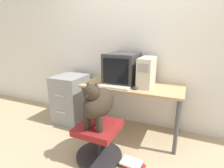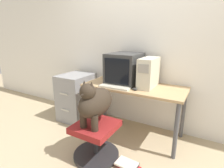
{
  "view_description": "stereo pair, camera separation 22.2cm",
  "coord_description": "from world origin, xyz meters",
  "px_view_note": "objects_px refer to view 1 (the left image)",
  "views": [
    {
      "loc": [
        0.69,
        -1.95,
        1.41
      ],
      "look_at": [
        -0.18,
        0.01,
        0.81
      ],
      "focal_mm": 28.0,
      "sensor_mm": 36.0,
      "label": 1
    },
    {
      "loc": [
        0.89,
        -1.85,
        1.41
      ],
      "look_at": [
        -0.18,
        0.01,
        0.81
      ],
      "focal_mm": 28.0,
      "sensor_mm": 36.0,
      "label": 2
    }
  ],
  "objects_px": {
    "filing_cabinet": "(72,98)",
    "book_stack_floor": "(132,163)",
    "crt_monitor": "(122,68)",
    "dog": "(98,103)",
    "office_chair": "(99,140)",
    "pc_tower": "(147,72)",
    "keyboard": "(115,87)"
  },
  "relations": [
    {
      "from": "crt_monitor",
      "to": "keyboard",
      "type": "distance_m",
      "value": 0.34
    },
    {
      "from": "pc_tower",
      "to": "keyboard",
      "type": "distance_m",
      "value": 0.48
    },
    {
      "from": "dog",
      "to": "office_chair",
      "type": "bearing_deg",
      "value": -90.0
    },
    {
      "from": "crt_monitor",
      "to": "pc_tower",
      "type": "height_order",
      "value": "crt_monitor"
    },
    {
      "from": "crt_monitor",
      "to": "book_stack_floor",
      "type": "bearing_deg",
      "value": -60.81
    },
    {
      "from": "pc_tower",
      "to": "keyboard",
      "type": "bearing_deg",
      "value": -143.86
    },
    {
      "from": "dog",
      "to": "book_stack_floor",
      "type": "height_order",
      "value": "dog"
    },
    {
      "from": "crt_monitor",
      "to": "office_chair",
      "type": "height_order",
      "value": "crt_monitor"
    },
    {
      "from": "crt_monitor",
      "to": "pc_tower",
      "type": "relative_size",
      "value": 1.1
    },
    {
      "from": "book_stack_floor",
      "to": "crt_monitor",
      "type": "bearing_deg",
      "value": 119.19
    },
    {
      "from": "keyboard",
      "to": "dog",
      "type": "height_order",
      "value": "dog"
    },
    {
      "from": "crt_monitor",
      "to": "office_chair",
      "type": "relative_size",
      "value": 0.89
    },
    {
      "from": "keyboard",
      "to": "office_chair",
      "type": "bearing_deg",
      "value": -89.75
    },
    {
      "from": "crt_monitor",
      "to": "dog",
      "type": "bearing_deg",
      "value": -89.62
    },
    {
      "from": "keyboard",
      "to": "filing_cabinet",
      "type": "relative_size",
      "value": 0.54
    },
    {
      "from": "pc_tower",
      "to": "filing_cabinet",
      "type": "height_order",
      "value": "pc_tower"
    },
    {
      "from": "dog",
      "to": "filing_cabinet",
      "type": "height_order",
      "value": "dog"
    },
    {
      "from": "crt_monitor",
      "to": "office_chair",
      "type": "distance_m",
      "value": 1.04
    },
    {
      "from": "keyboard",
      "to": "dog",
      "type": "distance_m",
      "value": 0.48
    },
    {
      "from": "keyboard",
      "to": "dog",
      "type": "bearing_deg",
      "value": -89.75
    },
    {
      "from": "keyboard",
      "to": "crt_monitor",
      "type": "bearing_deg",
      "value": 90.61
    },
    {
      "from": "keyboard",
      "to": "office_chair",
      "type": "height_order",
      "value": "keyboard"
    },
    {
      "from": "dog",
      "to": "keyboard",
      "type": "bearing_deg",
      "value": 90.25
    },
    {
      "from": "dog",
      "to": "book_stack_floor",
      "type": "distance_m",
      "value": 0.78
    },
    {
      "from": "office_chair",
      "to": "dog",
      "type": "relative_size",
      "value": 1.01
    },
    {
      "from": "pc_tower",
      "to": "filing_cabinet",
      "type": "xyz_separation_m",
      "value": [
        -1.23,
        -0.06,
        -0.55
      ]
    },
    {
      "from": "filing_cabinet",
      "to": "book_stack_floor",
      "type": "relative_size",
      "value": 2.68
    },
    {
      "from": "crt_monitor",
      "to": "dog",
      "type": "xyz_separation_m",
      "value": [
        0.0,
        -0.74,
        -0.26
      ]
    },
    {
      "from": "dog",
      "to": "pc_tower",
      "type": "bearing_deg",
      "value": 64.02
    },
    {
      "from": "keyboard",
      "to": "book_stack_floor",
      "type": "relative_size",
      "value": 1.46
    },
    {
      "from": "book_stack_floor",
      "to": "keyboard",
      "type": "bearing_deg",
      "value": 131.4
    },
    {
      "from": "office_chair",
      "to": "dog",
      "type": "distance_m",
      "value": 0.47
    }
  ]
}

